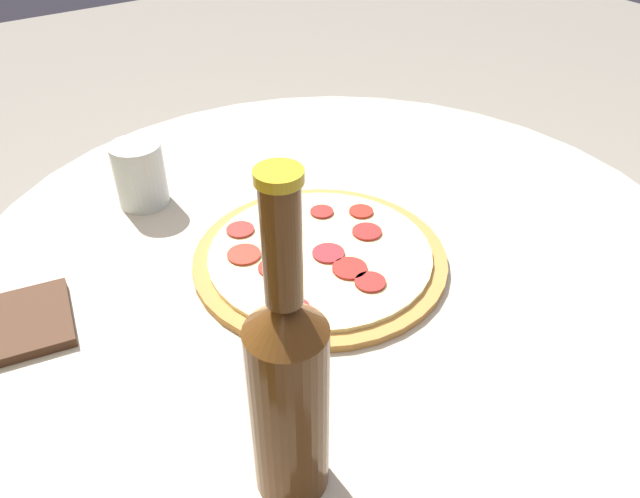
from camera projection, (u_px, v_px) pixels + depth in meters
name	position (u px, v px, depth m)	size (l,w,h in m)	color
table	(338.00, 349.00, 0.95)	(0.98, 0.98, 0.75)	#B2A893
pizza	(320.00, 256.00, 0.80)	(0.32, 0.32, 0.02)	#B77F3D
beer_bottle	(288.00, 389.00, 0.48)	(0.06, 0.06, 0.31)	#563314
drinking_glass	(140.00, 174.00, 0.89)	(0.07, 0.07, 0.09)	silver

